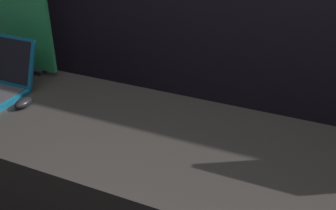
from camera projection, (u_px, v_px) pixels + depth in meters
The scene contains 3 objects.
mouse_front at pixel (23, 103), 1.75m from camera, with size 0.06×0.10×0.04m.
promo_stand_front at pixel (22, 28), 2.00m from camera, with size 0.36×0.07×0.49m.
person_bystander at pixel (25, 44), 2.82m from camera, with size 0.30×0.30×1.60m.
Camera 1 is at (0.53, -0.80, 1.80)m, focal length 42.00 mm.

